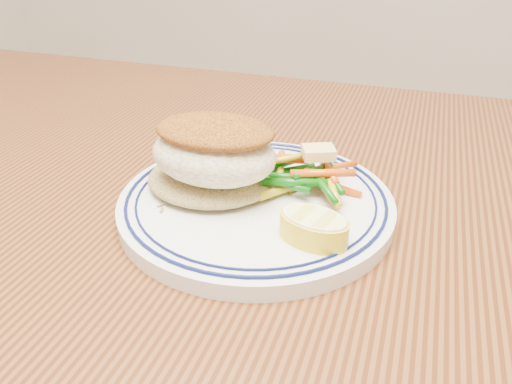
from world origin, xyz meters
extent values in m
cube|color=#431F0D|center=(0.00, 0.00, 0.73)|extent=(1.50, 0.90, 0.04)
cylinder|color=#431F0D|center=(-0.68, 0.38, 0.35)|extent=(0.07, 0.07, 0.71)
cylinder|color=silver|center=(0.03, 0.03, 0.76)|extent=(0.25, 0.25, 0.01)
torus|color=#0A113F|center=(0.03, 0.03, 0.77)|extent=(0.23, 0.23, 0.00)
torus|color=#0A113F|center=(0.03, 0.03, 0.77)|extent=(0.22, 0.22, 0.00)
ellipsoid|color=olive|center=(-0.01, 0.04, 0.78)|extent=(0.12, 0.11, 0.02)
ellipsoid|color=beige|center=(0.00, 0.03, 0.80)|extent=(0.11, 0.08, 0.05)
ellipsoid|color=brown|center=(0.00, 0.03, 0.83)|extent=(0.11, 0.08, 0.02)
cylinder|color=gold|center=(0.07, 0.07, 0.77)|extent=(0.03, 0.04, 0.01)
cylinder|color=#D44B0A|center=(0.10, 0.07, 0.77)|extent=(0.05, 0.01, 0.01)
cylinder|color=#0C540A|center=(0.05, 0.08, 0.77)|extent=(0.05, 0.04, 0.01)
cylinder|color=gold|center=(0.06, 0.04, 0.77)|extent=(0.04, 0.05, 0.01)
cylinder|color=gold|center=(0.04, 0.08, 0.77)|extent=(0.02, 0.06, 0.01)
cylinder|color=#D44B0A|center=(0.10, 0.05, 0.77)|extent=(0.04, 0.05, 0.01)
cylinder|color=#0C540A|center=(0.06, 0.05, 0.78)|extent=(0.06, 0.02, 0.01)
cylinder|color=#0C540A|center=(0.05, 0.06, 0.78)|extent=(0.06, 0.02, 0.01)
cylinder|color=#0C540A|center=(0.05, 0.08, 0.78)|extent=(0.04, 0.04, 0.01)
cylinder|color=#D44B0A|center=(0.09, 0.09, 0.78)|extent=(0.05, 0.05, 0.01)
cylinder|color=#0C540A|center=(0.07, 0.04, 0.78)|extent=(0.06, 0.02, 0.01)
cylinder|color=#0C540A|center=(0.10, 0.07, 0.78)|extent=(0.03, 0.06, 0.01)
cylinder|color=gold|center=(0.10, 0.05, 0.78)|extent=(0.03, 0.05, 0.01)
cylinder|color=#D44B0A|center=(0.05, 0.09, 0.78)|extent=(0.06, 0.01, 0.01)
cylinder|color=#0C540A|center=(0.09, 0.04, 0.78)|extent=(0.04, 0.05, 0.01)
cylinder|color=#D44B0A|center=(0.05, 0.08, 0.78)|extent=(0.05, 0.02, 0.01)
cylinder|color=#D44B0A|center=(0.09, 0.07, 0.78)|extent=(0.03, 0.05, 0.01)
cylinder|color=#0C540A|center=(0.08, 0.06, 0.78)|extent=(0.03, 0.05, 0.01)
cylinder|color=#D44B0A|center=(0.09, 0.06, 0.79)|extent=(0.06, 0.03, 0.01)
cylinder|color=gold|center=(0.05, 0.07, 0.79)|extent=(0.05, 0.03, 0.01)
cube|color=#EDD074|center=(0.08, 0.07, 0.80)|extent=(0.04, 0.03, 0.01)
torus|color=white|center=(0.10, -0.02, 0.79)|extent=(0.06, 0.06, 0.00)
camera|label=1|loc=(0.16, -0.34, 0.99)|focal=35.00mm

